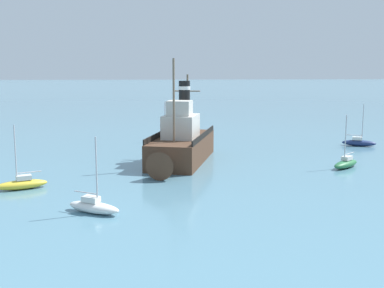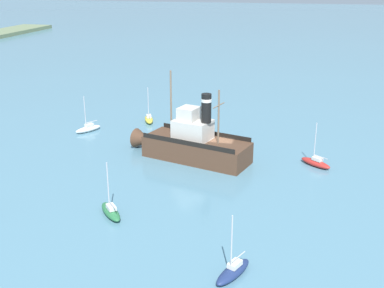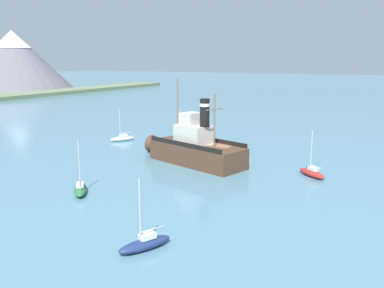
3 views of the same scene
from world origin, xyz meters
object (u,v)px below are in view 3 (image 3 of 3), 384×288
(sailboat_red, at_px, (312,173))
(sailboat_green, at_px, (80,189))
(sailboat_navy, at_px, (145,243))
(sailboat_yellow, at_px, (180,135))
(sailboat_white, at_px, (122,138))
(old_tugboat, at_px, (193,148))

(sailboat_red, bearing_deg, sailboat_green, 132.47)
(sailboat_navy, bearing_deg, sailboat_yellow, 27.25)
(sailboat_red, height_order, sailboat_white, same)
(sailboat_navy, xyz_separation_m, sailboat_green, (6.35, 11.80, 0.00))
(sailboat_navy, relative_size, sailboat_white, 1.00)
(sailboat_yellow, xyz_separation_m, sailboat_green, (-27.53, -5.65, 0.00))
(sailboat_red, distance_m, sailboat_green, 23.63)
(sailboat_yellow, distance_m, sailboat_green, 28.10)
(sailboat_red, relative_size, sailboat_navy, 1.00)
(old_tugboat, height_order, sailboat_red, old_tugboat)
(sailboat_yellow, bearing_deg, sailboat_red, -116.61)
(old_tugboat, bearing_deg, sailboat_navy, -159.13)
(sailboat_navy, distance_m, sailboat_white, 36.61)
(sailboat_yellow, height_order, sailboat_white, same)
(old_tugboat, height_order, sailboat_navy, old_tugboat)
(old_tugboat, bearing_deg, sailboat_red, -85.87)
(sailboat_yellow, relative_size, sailboat_white, 1.00)
(old_tugboat, distance_m, sailboat_white, 17.10)
(sailboat_red, xyz_separation_m, sailboat_white, (5.40, 29.55, 0.00))
(sailboat_yellow, xyz_separation_m, sailboat_white, (-6.16, 6.47, 0.00))
(old_tugboat, relative_size, sailboat_navy, 3.02)
(sailboat_yellow, distance_m, sailboat_white, 8.94)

